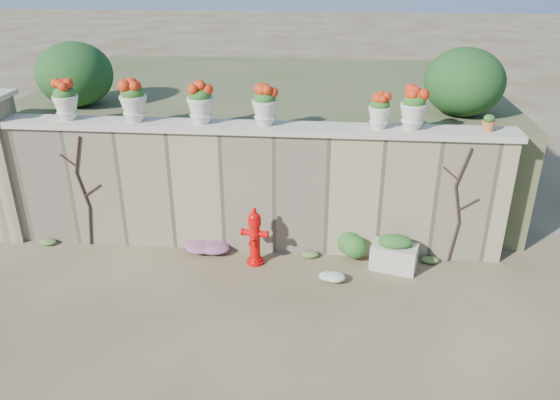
# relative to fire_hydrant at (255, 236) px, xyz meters

# --- Properties ---
(ground) EXTENTS (80.00, 80.00, 0.00)m
(ground) POSITION_rel_fire_hydrant_xyz_m (-0.15, -1.23, -0.48)
(ground) COLOR brown
(ground) RESTS_ON ground
(stone_wall) EXTENTS (8.00, 0.40, 2.00)m
(stone_wall) POSITION_rel_fire_hydrant_xyz_m (-0.15, 0.57, 0.52)
(stone_wall) COLOR gray
(stone_wall) RESTS_ON ground
(wall_cap) EXTENTS (8.10, 0.52, 0.10)m
(wall_cap) POSITION_rel_fire_hydrant_xyz_m (-0.15, 0.57, 1.57)
(wall_cap) COLOR beige
(wall_cap) RESTS_ON stone_wall
(gate_pillar) EXTENTS (0.72, 0.72, 2.48)m
(gate_pillar) POSITION_rel_fire_hydrant_xyz_m (-4.30, 0.57, 0.77)
(gate_pillar) COLOR gray
(gate_pillar) RESTS_ON ground
(raised_fill) EXTENTS (9.00, 6.00, 2.00)m
(raised_fill) POSITION_rel_fire_hydrant_xyz_m (-0.15, 3.77, 0.52)
(raised_fill) COLOR #384C23
(raised_fill) RESTS_ON ground
(back_shrub_left) EXTENTS (1.30, 1.30, 1.10)m
(back_shrub_left) POSITION_rel_fire_hydrant_xyz_m (-3.35, 1.77, 2.07)
(back_shrub_left) COLOR #143814
(back_shrub_left) RESTS_ON raised_fill
(back_shrub_right) EXTENTS (1.30, 1.30, 1.10)m
(back_shrub_right) POSITION_rel_fire_hydrant_xyz_m (3.25, 1.77, 2.07)
(back_shrub_right) COLOR #143814
(back_shrub_right) RESTS_ON raised_fill
(vine_left) EXTENTS (0.60, 0.04, 1.91)m
(vine_left) POSITION_rel_fire_hydrant_xyz_m (-2.82, 0.35, 0.51)
(vine_left) COLOR black
(vine_left) RESTS_ON ground
(vine_right) EXTENTS (0.60, 0.04, 1.91)m
(vine_right) POSITION_rel_fire_hydrant_xyz_m (3.08, 0.35, 0.51)
(vine_right) COLOR black
(vine_right) RESTS_ON ground
(fire_hydrant) EXTENTS (0.42, 0.30, 0.96)m
(fire_hydrant) POSITION_rel_fire_hydrant_xyz_m (0.00, 0.00, 0.00)
(fire_hydrant) COLOR red
(fire_hydrant) RESTS_ON ground
(planter_box) EXTENTS (0.77, 0.57, 0.57)m
(planter_box) POSITION_rel_fire_hydrant_xyz_m (2.16, 0.05, -0.22)
(planter_box) COLOR beige
(planter_box) RESTS_ON ground
(green_shrub) EXTENTS (0.58, 0.52, 0.55)m
(green_shrub) POSITION_rel_fire_hydrant_xyz_m (1.47, 0.27, -0.21)
(green_shrub) COLOR #1E5119
(green_shrub) RESTS_ON ground
(magenta_clump) EXTENTS (0.82, 0.55, 0.22)m
(magenta_clump) POSITION_rel_fire_hydrant_xyz_m (-0.82, 0.25, -0.37)
(magenta_clump) COLOR #C327AC
(magenta_clump) RESTS_ON ground
(white_flowers) EXTENTS (0.57, 0.46, 0.21)m
(white_flowers) POSITION_rel_fire_hydrant_xyz_m (1.26, -0.46, -0.38)
(white_flowers) COLOR white
(white_flowers) RESTS_ON ground
(urn_pot_0) EXTENTS (0.39, 0.39, 0.61)m
(urn_pot_0) POSITION_rel_fire_hydrant_xyz_m (-2.98, 0.57, 1.92)
(urn_pot_0) COLOR beige
(urn_pot_0) RESTS_ON wall_cap
(urn_pot_1) EXTENTS (0.41, 0.41, 0.65)m
(urn_pot_1) POSITION_rel_fire_hydrant_xyz_m (-1.90, 0.57, 1.94)
(urn_pot_1) COLOR beige
(urn_pot_1) RESTS_ON wall_cap
(urn_pot_2) EXTENTS (0.41, 0.41, 0.64)m
(urn_pot_2) POSITION_rel_fire_hydrant_xyz_m (-0.86, 0.57, 1.93)
(urn_pot_2) COLOR beige
(urn_pot_2) RESTS_ON wall_cap
(urn_pot_3) EXTENTS (0.39, 0.39, 0.61)m
(urn_pot_3) POSITION_rel_fire_hydrant_xyz_m (0.11, 0.57, 1.92)
(urn_pot_3) COLOR beige
(urn_pot_3) RESTS_ON wall_cap
(urn_pot_4) EXTENTS (0.33, 0.33, 0.52)m
(urn_pot_4) POSITION_rel_fire_hydrant_xyz_m (1.81, 0.57, 1.87)
(urn_pot_4) COLOR beige
(urn_pot_4) RESTS_ON wall_cap
(urn_pot_5) EXTENTS (0.39, 0.39, 0.61)m
(urn_pot_5) POSITION_rel_fire_hydrant_xyz_m (2.30, 0.57, 1.92)
(urn_pot_5) COLOR beige
(urn_pot_5) RESTS_ON wall_cap
(terracotta_pot) EXTENTS (0.20, 0.20, 0.24)m
(terracotta_pot) POSITION_rel_fire_hydrant_xyz_m (3.40, 0.57, 1.73)
(terracotta_pot) COLOR #B86338
(terracotta_pot) RESTS_ON wall_cap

